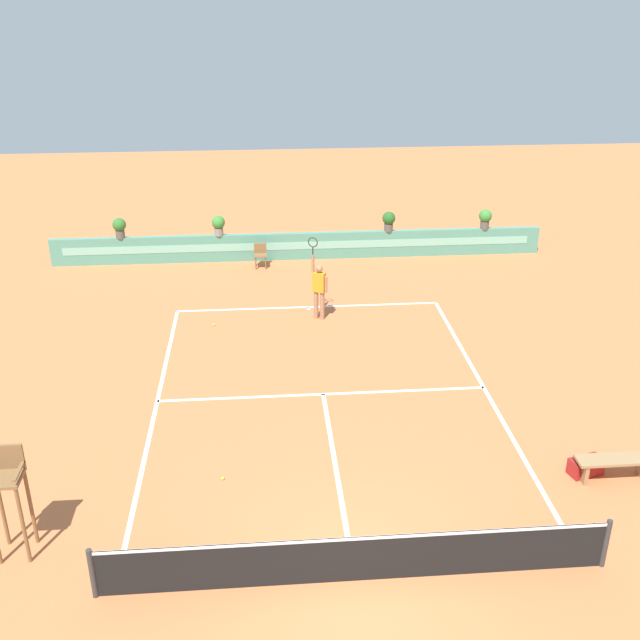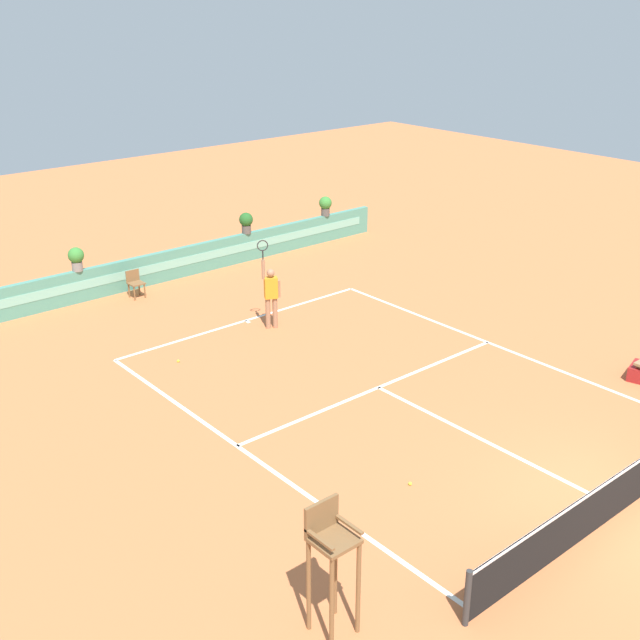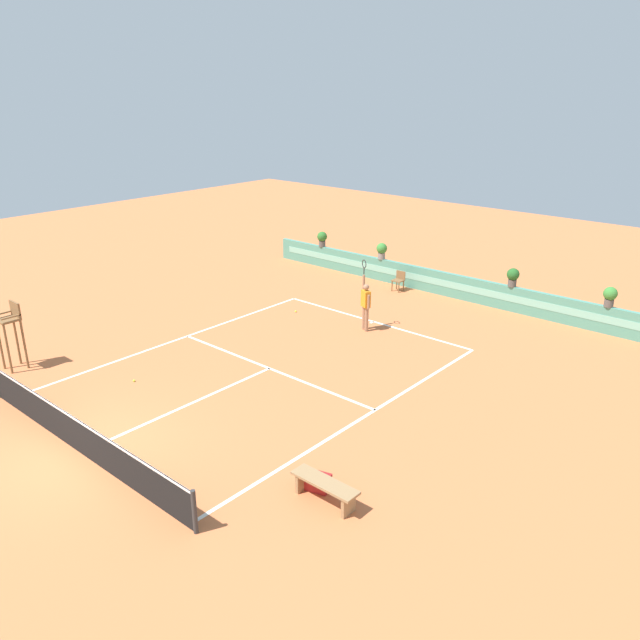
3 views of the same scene
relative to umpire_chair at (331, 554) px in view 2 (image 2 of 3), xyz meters
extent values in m
plane|color=#C66B3D|center=(5.99, 4.74, -1.34)|extent=(60.00, 60.00, 0.00)
cube|color=white|center=(5.99, 10.63, -1.34)|extent=(8.22, 0.10, 0.01)
cube|color=white|center=(5.99, 5.14, -1.34)|extent=(8.22, 0.10, 0.01)
cube|color=white|center=(5.99, 1.94, -1.34)|extent=(0.10, 6.40, 0.01)
cube|color=white|center=(1.88, 4.68, -1.34)|extent=(0.10, 11.89, 0.01)
cube|color=white|center=(10.10, 4.68, -1.34)|extent=(0.10, 11.89, 0.01)
cube|color=white|center=(5.99, 10.53, -1.34)|extent=(0.10, 0.20, 0.01)
cylinder|color=#333333|center=(1.58, -1.26, -0.84)|extent=(0.10, 0.10, 1.00)
cube|color=black|center=(5.99, -1.26, -0.87)|extent=(8.82, 0.02, 0.95)
cube|color=white|center=(5.99, -1.26, -0.42)|extent=(8.82, 0.03, 0.06)
cube|color=#4C8E7A|center=(5.99, 15.13, -0.84)|extent=(18.00, 0.20, 1.00)
cube|color=#7ABCA8|center=(5.99, 15.02, -0.79)|extent=(17.10, 0.01, 0.28)
cylinder|color=brown|center=(-0.25, -0.32, -0.54)|extent=(0.07, 0.07, 1.60)
cylinder|color=brown|center=(0.26, -0.32, -0.54)|extent=(0.07, 0.07, 1.60)
cylinder|color=brown|center=(-0.25, 0.19, -0.54)|extent=(0.07, 0.07, 1.60)
cylinder|color=brown|center=(0.26, 0.19, -0.54)|extent=(0.07, 0.07, 1.60)
cube|color=brown|center=(0.00, -0.06, 0.29)|extent=(0.60, 0.60, 0.06)
cube|color=brown|center=(0.00, 0.21, 0.56)|extent=(0.60, 0.06, 0.48)
cube|color=brown|center=(-0.27, -0.06, 0.44)|extent=(0.06, 0.60, 0.04)
cube|color=brown|center=(0.27, -0.06, 0.44)|extent=(0.06, 0.60, 0.04)
cylinder|color=brown|center=(4.35, 14.15, -1.12)|extent=(0.05, 0.05, 0.45)
cylinder|color=brown|center=(4.71, 14.15, -1.12)|extent=(0.05, 0.05, 0.45)
cylinder|color=brown|center=(4.35, 14.50, -1.12)|extent=(0.05, 0.05, 0.45)
cylinder|color=brown|center=(4.71, 14.50, -1.12)|extent=(0.05, 0.05, 0.45)
cube|color=brown|center=(4.53, 14.33, -0.87)|extent=(0.44, 0.44, 0.04)
cube|color=brown|center=(4.53, 14.53, -0.67)|extent=(0.44, 0.04, 0.36)
cube|color=maroon|center=(11.20, 1.39, -1.16)|extent=(0.77, 0.53, 0.36)
cylinder|color=#9E7051|center=(6.36, 9.68, -0.89)|extent=(0.14, 0.14, 0.90)
cylinder|color=#9E7051|center=(6.18, 9.77, -0.89)|extent=(0.14, 0.14, 0.90)
cube|color=orange|center=(6.27, 9.73, -0.14)|extent=(0.42, 0.36, 0.60)
sphere|color=#9E7051|center=(6.27, 9.73, 0.29)|extent=(0.22, 0.22, 0.22)
cylinder|color=#9E7051|center=(6.09, 9.81, 0.41)|extent=(0.09, 0.09, 0.55)
cylinder|color=black|center=(6.09, 9.81, 0.83)|extent=(0.04, 0.04, 0.24)
torus|color=#262626|center=(6.09, 9.81, 1.09)|extent=(0.29, 0.16, 0.31)
cylinder|color=#9E7051|center=(6.46, 9.63, -0.19)|extent=(0.09, 0.09, 0.50)
sphere|color=#CCE033|center=(3.07, 9.47, -1.31)|extent=(0.07, 0.07, 0.07)
sphere|color=#CCE033|center=(3.60, 1.81, -1.31)|extent=(0.07, 0.07, 0.07)
cylinder|color=gray|center=(3.06, 15.13, -0.20)|extent=(0.32, 0.32, 0.28)
sphere|color=#387F33|center=(3.06, 15.13, 0.14)|extent=(0.48, 0.48, 0.48)
cylinder|color=#514C47|center=(9.28, 15.13, -0.20)|extent=(0.32, 0.32, 0.28)
sphere|color=#235B23|center=(9.28, 15.13, 0.14)|extent=(0.48, 0.48, 0.48)
cylinder|color=#514C47|center=(12.89, 15.13, -0.20)|extent=(0.32, 0.32, 0.28)
sphere|color=#387F33|center=(12.89, 15.13, 0.14)|extent=(0.48, 0.48, 0.48)
camera|label=1|loc=(4.57, -11.10, 8.16)|focal=42.08mm
camera|label=2|loc=(-6.12, -6.97, 7.46)|focal=44.87mm
camera|label=3|loc=(18.99, -7.38, 7.03)|focal=35.42mm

